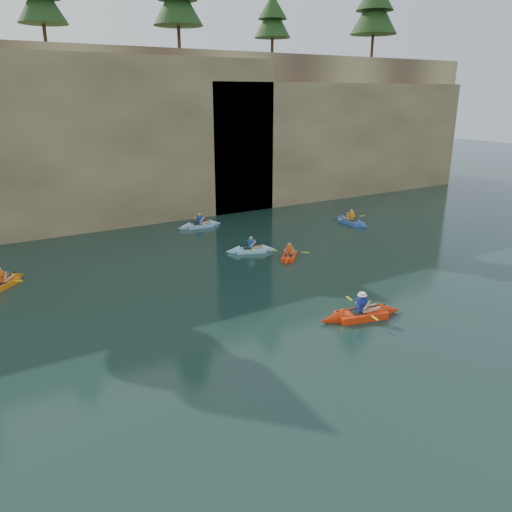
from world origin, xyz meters
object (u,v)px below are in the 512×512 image
main_kayaker (361,314)px  kayaker_orange (1,284)px  kayaker_ltblue_near (251,250)px  kayaker_red_far (289,256)px

main_kayaker → kayaker_orange: size_ratio=1.34×
main_kayaker → kayaker_ltblue_near: main_kayaker is taller
kayaker_orange → kayaker_ltblue_near: bearing=-51.3°
main_kayaker → kayaker_red_far: main_kayaker is taller
kayaker_orange → kayaker_ltblue_near: 12.86m
kayaker_red_far → kayaker_ltblue_near: bearing=74.6°
kayaker_red_far → main_kayaker: bearing=-151.1°
kayaker_orange → kayaker_red_far: kayaker_orange is taller
kayaker_ltblue_near → kayaker_red_far: size_ratio=1.14×
main_kayaker → kayaker_ltblue_near: size_ratio=1.26×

